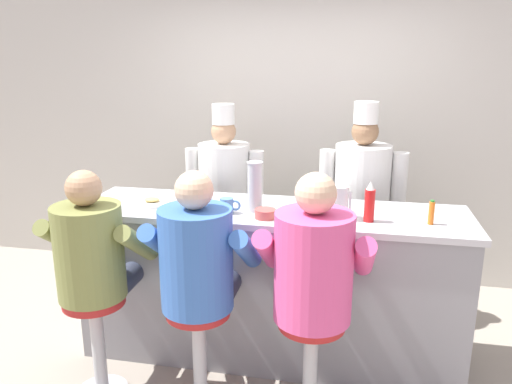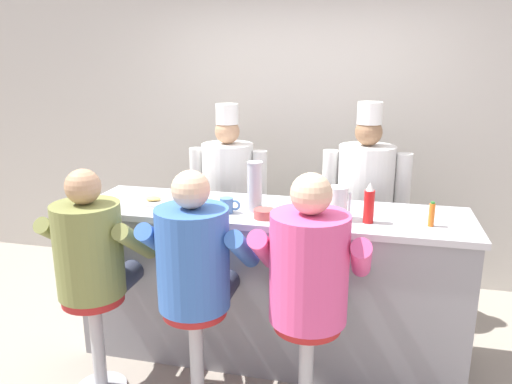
% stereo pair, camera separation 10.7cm
% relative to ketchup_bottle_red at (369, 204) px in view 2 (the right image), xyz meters
% --- Properties ---
extents(ground_plane, '(20.00, 20.00, 0.00)m').
position_rel_ketchup_bottle_red_xyz_m(ground_plane, '(-0.62, -0.21, -1.16)').
color(ground_plane, '#9E9384').
extents(wall_back, '(10.00, 0.06, 2.70)m').
position_rel_ketchup_bottle_red_xyz_m(wall_back, '(-0.62, 1.55, 0.19)').
color(wall_back, beige).
rests_on(wall_back, ground_plane).
extents(diner_counter, '(2.55, 0.68, 1.05)m').
position_rel_ketchup_bottle_red_xyz_m(diner_counter, '(-0.62, 0.13, -0.64)').
color(diner_counter, gray).
rests_on(diner_counter, ground_plane).
extents(ketchup_bottle_red, '(0.06, 0.06, 0.25)m').
position_rel_ketchup_bottle_red_xyz_m(ketchup_bottle_red, '(0.00, 0.00, 0.00)').
color(ketchup_bottle_red, red).
rests_on(ketchup_bottle_red, diner_counter).
extents(mustard_bottle_yellow, '(0.06, 0.06, 0.23)m').
position_rel_ketchup_bottle_red_xyz_m(mustard_bottle_yellow, '(-0.35, -0.13, -0.01)').
color(mustard_bottle_yellow, yellow).
rests_on(mustard_bottle_yellow, diner_counter).
extents(hot_sauce_bottle_orange, '(0.03, 0.03, 0.15)m').
position_rel_ketchup_bottle_red_xyz_m(hot_sauce_bottle_orange, '(0.36, 0.02, -0.04)').
color(hot_sauce_bottle_orange, orange).
rests_on(hot_sauce_bottle_orange, diner_counter).
extents(water_pitcher_clear, '(0.14, 0.12, 0.20)m').
position_rel_ketchup_bottle_red_xyz_m(water_pitcher_clear, '(-0.19, 0.02, -0.01)').
color(water_pitcher_clear, silver).
rests_on(water_pitcher_clear, diner_counter).
extents(breakfast_plate, '(0.23, 0.23, 0.05)m').
position_rel_ketchup_bottle_red_xyz_m(breakfast_plate, '(-1.43, 0.08, -0.10)').
color(breakfast_plate, white).
rests_on(breakfast_plate, diner_counter).
extents(cereal_bowl, '(0.13, 0.13, 0.06)m').
position_rel_ketchup_bottle_red_xyz_m(cereal_bowl, '(-0.63, -0.06, -0.09)').
color(cereal_bowl, '#B24C47').
rests_on(cereal_bowl, diner_counter).
extents(coffee_mug_blue, '(0.14, 0.09, 0.10)m').
position_rel_ketchup_bottle_red_xyz_m(coffee_mug_blue, '(-0.88, -0.01, -0.07)').
color(coffee_mug_blue, '#4C7AB2').
rests_on(coffee_mug_blue, diner_counter).
extents(cup_stack_steel, '(0.10, 0.10, 0.32)m').
position_rel_ketchup_bottle_red_xyz_m(cup_stack_steel, '(-0.72, 0.07, 0.05)').
color(cup_stack_steel, '#B7BABF').
rests_on(cup_stack_steel, diner_counter).
extents(diner_seated_olive, '(0.59, 0.58, 1.41)m').
position_rel_ketchup_bottle_red_xyz_m(diner_seated_olive, '(-1.56, -0.49, -0.29)').
color(diner_seated_olive, '#B2B5BA').
rests_on(diner_seated_olive, ground_plane).
extents(diner_seated_blue, '(0.61, 0.61, 1.44)m').
position_rel_ketchup_bottle_red_xyz_m(diner_seated_blue, '(-0.92, -0.49, -0.27)').
color(diner_seated_blue, '#B2B5BA').
rests_on(diner_seated_blue, ground_plane).
extents(diner_seated_pink, '(0.63, 0.62, 1.46)m').
position_rel_ketchup_bottle_red_xyz_m(diner_seated_pink, '(-0.28, -0.49, -0.26)').
color(diner_seated_pink, '#B2B5BA').
rests_on(diner_seated_pink, ground_plane).
extents(cook_in_whites_near, '(0.65, 0.41, 1.65)m').
position_rel_ketchup_bottle_red_xyz_m(cook_in_whites_near, '(-1.13, 0.86, -0.25)').
color(cook_in_whites_near, '#232328').
rests_on(cook_in_whites_near, ground_plane).
extents(cook_in_whites_far, '(0.66, 0.42, 1.69)m').
position_rel_ketchup_bottle_red_xyz_m(cook_in_whites_far, '(-0.04, 0.84, -0.23)').
color(cook_in_whites_far, '#232328').
rests_on(cook_in_whites_far, ground_plane).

